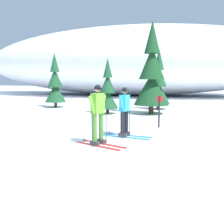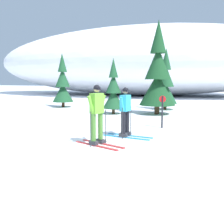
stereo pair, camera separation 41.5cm
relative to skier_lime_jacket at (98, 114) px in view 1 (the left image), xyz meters
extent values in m
plane|color=white|center=(-1.51, 0.61, -0.97)|extent=(120.00, 120.00, 0.00)
cube|color=red|center=(0.14, 0.12, -0.96)|extent=(1.62, 0.66, 0.03)
cube|color=red|center=(0.03, -0.18, -0.96)|extent=(1.62, 0.66, 0.03)
cube|color=#38383D|center=(0.05, 0.15, -0.88)|extent=(0.31, 0.23, 0.12)
cube|color=#38383D|center=(-0.06, -0.14, -0.88)|extent=(0.31, 0.23, 0.12)
cylinder|color=#4C8433|center=(0.05, 0.15, -0.41)|extent=(0.15, 0.15, 0.83)
cylinder|color=#4C8433|center=(-0.06, -0.14, -0.41)|extent=(0.15, 0.15, 0.83)
cube|color=#75C638|center=(-0.01, 0.00, 0.32)|extent=(0.36, 0.45, 0.61)
cylinder|color=#75C638|center=(0.08, 0.24, 0.27)|extent=(0.19, 0.29, 0.58)
cylinder|color=#75C638|center=(-0.09, -0.23, 0.27)|extent=(0.19, 0.29, 0.58)
sphere|color=tan|center=(-0.01, 0.00, 0.75)|extent=(0.19, 0.19, 0.19)
sphere|color=black|center=(-0.01, 0.00, 0.78)|extent=(0.21, 0.21, 0.21)
cube|color=black|center=(0.07, -0.02, 0.76)|extent=(0.08, 0.15, 0.07)
cylinder|color=#2D2D33|center=(0.16, 0.30, -0.44)|extent=(0.02, 0.02, 1.07)
cylinder|color=#2D2D33|center=(0.16, 0.30, -0.91)|extent=(0.07, 0.07, 0.01)
cylinder|color=#2D2D33|center=(-0.06, -0.34, -0.44)|extent=(0.02, 0.02, 1.07)
cylinder|color=#2D2D33|center=(-0.06, -0.34, -0.91)|extent=(0.07, 0.07, 0.01)
cube|color=#2893CC|center=(0.59, 1.54, -0.96)|extent=(1.73, 0.32, 0.03)
cube|color=#2893CC|center=(0.55, 1.21, -0.96)|extent=(1.73, 0.32, 0.03)
cube|color=#38383D|center=(0.49, 1.55, -0.88)|extent=(0.30, 0.17, 0.12)
cube|color=#38383D|center=(0.45, 1.23, -0.88)|extent=(0.30, 0.17, 0.12)
cylinder|color=black|center=(0.49, 1.55, -0.44)|extent=(0.15, 0.15, 0.76)
cylinder|color=black|center=(0.45, 1.23, -0.44)|extent=(0.15, 0.15, 0.76)
cube|color=#33B7D6|center=(0.47, 1.39, 0.22)|extent=(0.29, 0.45, 0.56)
cylinder|color=#33B7D6|center=(0.50, 1.65, 0.16)|extent=(0.13, 0.28, 0.58)
cylinder|color=#33B7D6|center=(0.44, 1.13, 0.16)|extent=(0.13, 0.28, 0.58)
sphere|color=#A37556|center=(0.47, 1.39, 0.63)|extent=(0.19, 0.19, 0.19)
sphere|color=black|center=(0.47, 1.39, 0.66)|extent=(0.21, 0.21, 0.21)
cube|color=black|center=(0.55, 1.38, 0.64)|extent=(0.06, 0.15, 0.07)
cylinder|color=#2D2D33|center=(0.58, 1.73, -0.44)|extent=(0.02, 0.02, 1.07)
cylinder|color=#2D2D33|center=(0.58, 1.73, -0.91)|extent=(0.07, 0.07, 0.01)
cylinder|color=#2D2D33|center=(0.49, 1.04, -0.44)|extent=(0.02, 0.02, 1.07)
cylinder|color=#2D2D33|center=(0.49, 1.04, -0.91)|extent=(0.07, 0.07, 0.01)
cylinder|color=#47301E|center=(-6.71, 9.31, -0.71)|extent=(0.21, 0.21, 0.52)
cone|color=#1E512D|center=(-6.71, 9.31, 0.08)|extent=(1.49, 1.49, 1.33)
cone|color=#1E512D|center=(-6.71, 9.31, 1.15)|extent=(1.07, 1.07, 1.33)
cone|color=#1E512D|center=(-6.71, 9.31, 2.22)|extent=(0.66, 0.66, 1.33)
cylinder|color=#47301E|center=(-2.03, 7.08, -0.75)|extent=(0.17, 0.17, 0.43)
cone|color=#1E512D|center=(-2.03, 7.08, -0.09)|extent=(1.24, 1.24, 1.11)
cone|color=#1E512D|center=(-2.03, 7.08, 0.80)|extent=(0.89, 0.89, 1.11)
cone|color=#1E512D|center=(-2.03, 7.08, 1.69)|extent=(0.55, 0.55, 1.11)
cylinder|color=#47301E|center=(0.40, 7.79, -0.61)|extent=(0.29, 0.29, 0.72)
cone|color=#194723|center=(0.40, 7.79, 0.48)|extent=(2.05, 2.05, 1.84)
cone|color=#194723|center=(0.40, 7.79, 1.95)|extent=(1.48, 1.48, 1.84)
cone|color=#194723|center=(0.40, 7.79, 3.42)|extent=(0.90, 0.90, 1.84)
cylinder|color=#47301E|center=(0.48, 10.32, -0.70)|extent=(0.22, 0.22, 0.54)
cone|color=#1E512D|center=(0.48, 10.32, 0.13)|extent=(1.55, 1.55, 1.39)
cone|color=#1E512D|center=(0.48, 10.32, 1.24)|extent=(1.12, 1.12, 1.39)
cone|color=#1E512D|center=(0.48, 10.32, 2.35)|extent=(0.68, 0.68, 1.39)
ellipsoid|color=white|center=(-5.30, 25.40, 3.24)|extent=(39.69, 17.44, 8.42)
cylinder|color=black|center=(1.41, 3.53, -0.31)|extent=(0.07, 0.07, 1.32)
cylinder|color=red|center=(1.41, 3.53, 0.23)|extent=(0.28, 0.02, 0.28)
camera|label=1|loc=(2.78, -7.44, 1.05)|focal=42.16mm
camera|label=2|loc=(3.17, -7.30, 1.05)|focal=42.16mm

